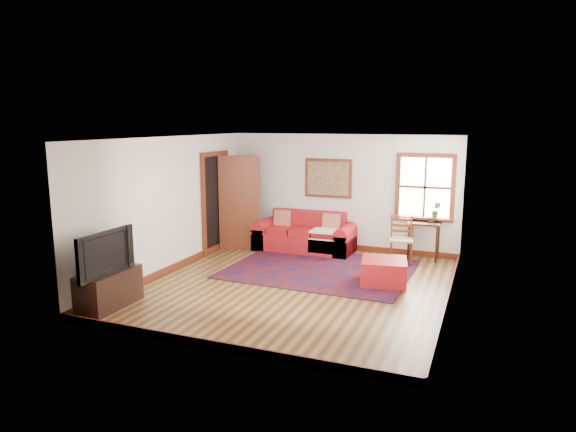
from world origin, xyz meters
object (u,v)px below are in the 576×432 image
at_px(red_ottoman, 384,272).
at_px(side_table, 424,228).
at_px(media_cabinet, 109,289).
at_px(ladder_back_chair, 401,237).
at_px(red_leather_sofa, 305,238).

xyz_separation_m(red_ottoman, side_table, (0.42, 1.90, 0.43)).
xyz_separation_m(side_table, media_cabinet, (-4.05, -4.55, -0.36)).
height_order(red_ottoman, media_cabinet, media_cabinet).
relative_size(side_table, media_cabinet, 0.75).
height_order(side_table, ladder_back_chair, ladder_back_chair).
height_order(side_table, media_cabinet, side_table).
distance_m(red_ottoman, side_table, 1.99).
distance_m(red_leather_sofa, ladder_back_chair, 2.12).
xyz_separation_m(red_ottoman, ladder_back_chair, (0.04, 1.48, 0.29)).
xyz_separation_m(red_leather_sofa, red_ottoman, (2.06, -1.70, -0.06)).
bearing_deg(side_table, red_leather_sofa, -175.48).
relative_size(red_leather_sofa, side_table, 2.77).
bearing_deg(red_ottoman, red_leather_sofa, 130.01).
distance_m(red_ottoman, ladder_back_chair, 1.51).
relative_size(red_ottoman, side_table, 0.98).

